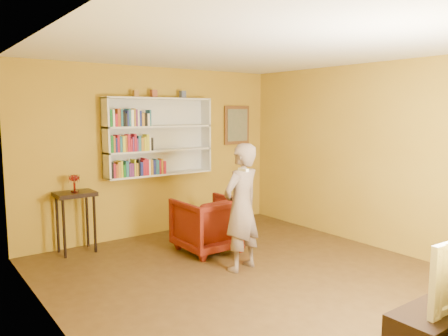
{
  "coord_description": "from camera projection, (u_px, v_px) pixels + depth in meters",
  "views": [
    {
      "loc": [
        -3.29,
        -3.85,
        1.99
      ],
      "look_at": [
        0.1,
        0.75,
        1.25
      ],
      "focal_mm": 35.0,
      "sensor_mm": 36.0,
      "label": 1
    }
  ],
  "objects": [
    {
      "name": "books_row_middle",
      "position": [
        130.0,
        144.0,
        6.6
      ],
      "size": [
        0.69,
        0.19,
        0.27
      ],
      "color": "#166625",
      "rests_on": "bookshelf"
    },
    {
      "name": "books_row_lower",
      "position": [
        137.0,
        168.0,
        6.72
      ],
      "size": [
        0.9,
        0.19,
        0.27
      ],
      "color": "black",
      "rests_on": "bookshelf"
    },
    {
      "name": "bookshelf",
      "position": [
        158.0,
        137.0,
        6.98
      ],
      "size": [
        1.8,
        0.29,
        1.23
      ],
      "color": "silver",
      "rests_on": "room_shell"
    },
    {
      "name": "ornament_right",
      "position": [
        183.0,
        94.0,
        7.11
      ],
      "size": [
        0.08,
        0.08,
        0.12
      ],
      "primitive_type": "cube",
      "color": "#465176",
      "rests_on": "bookshelf"
    },
    {
      "name": "armchair",
      "position": [
        208.0,
        224.0,
        6.26
      ],
      "size": [
        0.83,
        0.86,
        0.78
      ],
      "primitive_type": "imported",
      "rotation": [
        0.0,
        0.0,
        3.14
      ],
      "color": "#4D0A05",
      "rests_on": "ground"
    },
    {
      "name": "ruby_lustre",
      "position": [
        74.0,
        180.0,
        6.1
      ],
      "size": [
        0.15,
        0.15,
        0.25
      ],
      "color": "maroon",
      "rests_on": "console_table"
    },
    {
      "name": "person",
      "position": [
        241.0,
        207.0,
        5.46
      ],
      "size": [
        0.66,
        0.5,
        1.61
      ],
      "primitive_type": "imported",
      "rotation": [
        0.0,
        0.0,
        3.36
      ],
      "color": "#6C5A4F",
      "rests_on": "ground"
    },
    {
      "name": "console_table",
      "position": [
        75.0,
        203.0,
        6.14
      ],
      "size": [
        0.53,
        0.41,
        0.87
      ],
      "color": "black",
      "rests_on": "ground"
    },
    {
      "name": "ornament_centre",
      "position": [
        154.0,
        94.0,
        6.8
      ],
      "size": [
        0.09,
        0.09,
        0.12
      ],
      "primitive_type": "cube",
      "color": "brown",
      "rests_on": "bookshelf"
    },
    {
      "name": "room_shell",
      "position": [
        255.0,
        195.0,
        5.13
      ],
      "size": [
        5.3,
        5.8,
        2.88
      ],
      "color": "#422D15",
      "rests_on": "ground"
    },
    {
      "name": "ornament_left",
      "position": [
        136.0,
        94.0,
        6.62
      ],
      "size": [
        0.07,
        0.07,
        0.1
      ],
      "primitive_type": "cube",
      "color": "#A06A2D",
      "rests_on": "bookshelf"
    },
    {
      "name": "game_remote",
      "position": [
        243.0,
        170.0,
        5.01
      ],
      "size": [
        0.04,
        0.15,
        0.04
      ],
      "primitive_type": "cube",
      "color": "white",
      "rests_on": "person"
    },
    {
      "name": "books_row_upper",
      "position": [
        129.0,
        118.0,
        6.54
      ],
      "size": [
        0.66,
        0.18,
        0.27
      ],
      "color": "#166625",
      "rests_on": "bookshelf"
    },
    {
      "name": "framed_painting",
      "position": [
        237.0,
        125.0,
        7.98
      ],
      "size": [
        0.55,
        0.05,
        0.7
      ],
      "color": "brown",
      "rests_on": "room_shell"
    }
  ]
}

